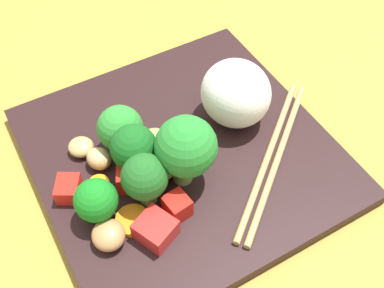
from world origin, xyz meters
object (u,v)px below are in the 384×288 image
Objects in this scene: carrot_slice_2 at (133,220)px; chopstick_pair at (273,157)px; square_plate at (183,154)px; rice_mound at (236,93)px; broccoli_floret_1 at (120,129)px.

carrot_slice_2 is 0.18× the size of chopstick_pair.
square_plate is 3.88× the size of rice_mound.
rice_mound is 2.34× the size of carrot_slice_2.
rice_mound is at bearing -169.92° from square_plate.
chopstick_pair is (-7.25, 5.47, 1.12)cm from square_plate.
carrot_slice_2 reaches higher than square_plate.
square_plate is 9.07× the size of carrot_slice_2.
square_plate is at bearing 10.08° from rice_mound.
square_plate is at bearing 104.47° from chopstick_pair.
chopstick_pair is (-12.40, 8.53, -2.88)cm from broccoli_floret_1.
carrot_slice_2 is (2.80, 7.99, -2.94)cm from broccoli_floret_1.
square_plate is at bearing -148.18° from carrot_slice_2.
rice_mound is 7.42cm from chopstick_pair.
chopstick_pair is at bearing 177.97° from carrot_slice_2.
square_plate is 9.15cm from chopstick_pair.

